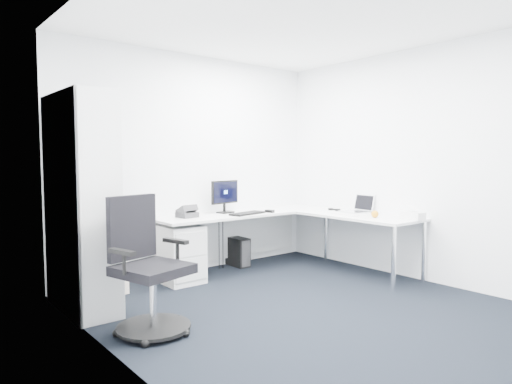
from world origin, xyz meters
TOP-DOWN VIEW (x-y plane):
  - ground at (0.00, 0.00)m, footprint 4.20×4.20m
  - ceiling at (0.00, 0.00)m, footprint 4.20×4.20m
  - wall_back at (0.00, 2.10)m, footprint 3.60×0.02m
  - wall_left at (-1.80, 0.00)m, footprint 0.02×4.20m
  - wall_right at (1.80, 0.00)m, footprint 0.02×4.20m
  - l_desk at (0.55, 1.40)m, footprint 2.51×1.40m
  - drawer_pedestal at (-0.44, 1.72)m, footprint 0.43×0.53m
  - bookshelf at (-1.62, 1.45)m, footprint 0.39×1.01m
  - task_chair at (-1.39, 0.49)m, footprint 0.77×0.77m
  - black_pc_tower at (0.55, 1.94)m, footprint 0.18×0.39m
  - beige_pc_tower at (-1.16, 1.82)m, footprint 0.17×0.36m
  - power_strip at (0.92, 2.12)m, footprint 0.33×0.11m
  - monitor at (0.29, 1.84)m, footprint 0.46×0.21m
  - black_keyboard at (0.42, 1.55)m, footprint 0.52×0.27m
  - mouse at (0.76, 1.52)m, footprint 0.10×0.12m
  - desk_phone at (-0.30, 1.77)m, footprint 0.22×0.22m
  - laptop at (1.57, 0.84)m, footprint 0.36×0.35m
  - white_keyboard at (1.31, 0.75)m, footprint 0.12×0.38m
  - headphones at (1.57, 1.15)m, footprint 0.11×0.17m
  - orange_fruit at (1.38, 0.36)m, footprint 0.08×0.08m
  - tissue_box at (1.57, -0.01)m, footprint 0.17×0.27m

SIDE VIEW (x-z plane):
  - ground at x=0.00m, z-range 0.00..0.00m
  - power_strip at x=0.92m, z-range 0.00..0.04m
  - beige_pc_tower at x=-1.16m, z-range 0.00..0.33m
  - black_pc_tower at x=0.55m, z-range 0.00..0.38m
  - drawer_pedestal at x=-0.44m, z-range 0.00..0.66m
  - l_desk at x=0.55m, z-range 0.00..0.73m
  - task_chair at x=-1.39m, z-range 0.00..1.12m
  - white_keyboard at x=1.31m, z-range 0.73..0.74m
  - black_keyboard at x=0.42m, z-range 0.73..0.76m
  - mouse at x=0.76m, z-range 0.73..0.77m
  - headphones at x=1.57m, z-range 0.73..0.78m
  - orange_fruit at x=1.38m, z-range 0.73..0.82m
  - tissue_box at x=1.57m, z-range 0.73..0.82m
  - desk_phone at x=-0.30m, z-range 0.73..0.87m
  - laptop at x=1.57m, z-range 0.73..0.96m
  - monitor at x=0.29m, z-range 0.73..1.16m
  - bookshelf at x=-1.62m, z-range 0.00..2.01m
  - wall_back at x=0.00m, z-range 0.00..2.70m
  - wall_left at x=-1.80m, z-range 0.00..2.70m
  - wall_right at x=1.80m, z-range 0.00..2.70m
  - ceiling at x=0.00m, z-range 2.70..2.70m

